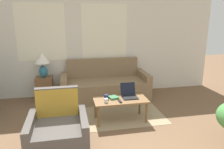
{
  "coord_description": "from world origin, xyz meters",
  "views": [
    {
      "loc": [
        -0.25,
        -1.79,
        1.91
      ],
      "look_at": [
        0.62,
        2.46,
        0.75
      ],
      "focal_mm": 35.0,
      "sensor_mm": 36.0,
      "label": 1
    }
  ],
  "objects": [
    {
      "name": "laptop",
      "position": [
        0.85,
        1.98,
        0.48
      ],
      "size": [
        0.29,
        0.3,
        0.25
      ],
      "color": "black",
      "rests_on": "coffee_table"
    },
    {
      "name": "cup_navy",
      "position": [
        0.4,
        1.94,
        0.47
      ],
      "size": [
        0.08,
        0.08,
        0.09
      ],
      "color": "#191E4C",
      "rests_on": "coffee_table"
    },
    {
      "name": "table_lamp",
      "position": [
        -0.82,
        3.25,
        0.93
      ],
      "size": [
        0.35,
        0.35,
        0.56
      ],
      "color": "teal",
      "rests_on": "side_table"
    },
    {
      "name": "rug",
      "position": [
        0.66,
        2.46,
        0.0
      ],
      "size": [
        1.79,
        1.85,
        0.01
      ],
      "color": "#9E8966",
      "rests_on": "ground_plane"
    },
    {
      "name": "cup_yellow",
      "position": [
        0.37,
        1.79,
        0.46
      ],
      "size": [
        0.07,
        0.07,
        0.08
      ],
      "color": "white",
      "rests_on": "coffee_table"
    },
    {
      "name": "coffee_table",
      "position": [
        0.66,
        1.89,
        0.37
      ],
      "size": [
        0.99,
        0.49,
        0.42
      ],
      "color": "brown",
      "rests_on": "ground_plane"
    },
    {
      "name": "wall_back",
      "position": [
        -0.0,
        3.54,
        1.31
      ],
      "size": [
        6.94,
        0.06,
        2.6
      ],
      "color": "silver",
      "rests_on": "ground_plane"
    },
    {
      "name": "side_table",
      "position": [
        -0.82,
        3.25,
        0.28
      ],
      "size": [
        0.38,
        0.38,
        0.55
      ],
      "color": "brown",
      "rests_on": "ground_plane"
    },
    {
      "name": "armchair",
      "position": [
        -0.45,
        1.17,
        0.26
      ],
      "size": [
        0.84,
        0.78,
        0.87
      ],
      "color": "#514C47",
      "rests_on": "ground_plane"
    },
    {
      "name": "tv_remote",
      "position": [
        0.62,
        1.77,
        0.43
      ],
      "size": [
        0.05,
        0.15,
        0.02
      ],
      "color": "black",
      "rests_on": "coffee_table"
    },
    {
      "name": "book_red",
      "position": [
        0.54,
        1.96,
        0.44
      ],
      "size": [
        0.2,
        0.2,
        0.04
      ],
      "color": "#3D7A4C",
      "rests_on": "coffee_table"
    },
    {
      "name": "couch",
      "position": [
        0.58,
        3.1,
        0.28
      ],
      "size": [
        2.02,
        0.84,
        0.92
      ],
      "color": "#846B4C",
      "rests_on": "ground_plane"
    }
  ]
}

